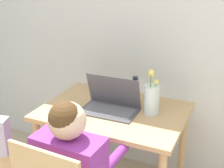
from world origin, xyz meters
TOP-DOWN VIEW (x-y plane):
  - wall_back at (0.00, 2.23)m, footprint 6.40×0.05m
  - dining_table at (-0.17, 1.70)m, footprint 0.96×0.68m
  - person_seated at (-0.12, 1.11)m, footprint 0.38×0.44m
  - laptop at (-0.18, 1.69)m, footprint 0.38×0.24m
  - flower_vase at (0.08, 1.75)m, footprint 0.10×0.10m
  - water_bottle at (-0.08, 1.88)m, footprint 0.06×0.06m

SIDE VIEW (x-z plane):
  - dining_table at x=-0.17m, z-range 0.25..0.98m
  - person_seated at x=-0.12m, z-range 0.13..1.19m
  - laptop at x=-0.18m, z-range 0.67..0.90m
  - water_bottle at x=-0.08m, z-range 0.72..0.91m
  - flower_vase at x=0.08m, z-range 0.68..1.00m
  - wall_back at x=0.00m, z-range 0.00..2.50m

